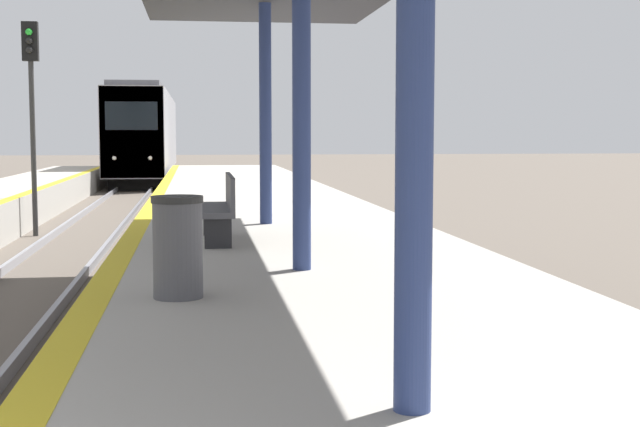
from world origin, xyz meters
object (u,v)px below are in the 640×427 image
Objects in this scene: signal_far at (31,88)px; bench at (221,206)px; train at (146,135)px; trash_bin at (178,247)px.

bench is (4.11, -9.25, -2.04)m from signal_far.
train is at bearing 94.71° from bench.
trash_bin is (3.60, -13.47, -2.07)m from signal_far.
signal_far reaches higher than train.
train is 23.22× the size of trash_bin.
train reaches higher than trash_bin.
trash_bin is at bearing -75.06° from signal_far.
train is 26.20m from signal_far.
train is 4.32× the size of signal_far.
trash_bin is at bearing -86.53° from train.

